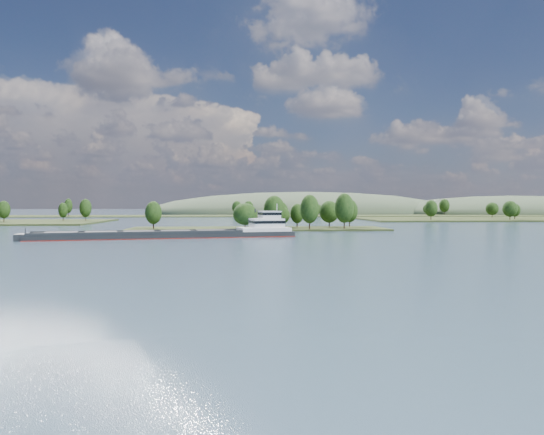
{
  "coord_description": "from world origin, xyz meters",
  "views": [
    {
      "loc": [
        -8.28,
        -27.9,
        10.14
      ],
      "look_at": [
        2.27,
        130.0,
        6.0
      ],
      "focal_mm": 35.0,
      "sensor_mm": 36.0,
      "label": 1
    }
  ],
  "objects": [
    {
      "name": "hill_west",
      "position": [
        60.0,
        500.0,
        0.0
      ],
      "size": [
        320.0,
        160.0,
        44.0
      ],
      "primitive_type": "ellipsoid",
      "color": "#384731",
      "rests_on": "ground"
    },
    {
      "name": "hill_east",
      "position": [
        260.0,
        470.0,
        0.0
      ],
      "size": [
        260.0,
        140.0,
        36.0
      ],
      "primitive_type": "ellipsoid",
      "color": "#384731",
      "rests_on": "ground"
    },
    {
      "name": "cargo_barge",
      "position": [
        -24.48,
        131.74,
        1.36
      ],
      "size": [
        79.68,
        26.43,
        10.75
      ],
      "color": "black",
      "rests_on": "ground"
    },
    {
      "name": "ground",
      "position": [
        0.0,
        120.0,
        0.0
      ],
      "size": [
        1800.0,
        1800.0,
        0.0
      ],
      "primitive_type": "plane",
      "color": "#34485A",
      "rests_on": "ground"
    },
    {
      "name": "tree_island",
      "position": [
        7.4,
        178.8,
        4.17
      ],
      "size": [
        100.0,
        31.07,
        14.76
      ],
      "color": "#263115",
      "rests_on": "ground"
    },
    {
      "name": "back_shoreline",
      "position": [
        7.29,
        399.78,
        0.64
      ],
      "size": [
        900.0,
        60.0,
        14.88
      ],
      "color": "#263115",
      "rests_on": "ground"
    }
  ]
}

